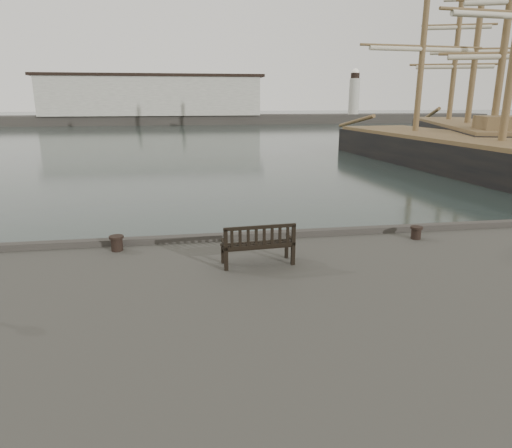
{
  "coord_description": "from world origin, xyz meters",
  "views": [
    {
      "loc": [
        -2.18,
        -13.11,
        5.64
      ],
      "look_at": [
        -0.14,
        -0.5,
        2.1
      ],
      "focal_mm": 32.0,
      "sensor_mm": 36.0,
      "label": 1
    }
  ],
  "objects": [
    {
      "name": "ground",
      "position": [
        0.0,
        0.0,
        0.0
      ],
      "size": [
        400.0,
        400.0,
        0.0
      ],
      "primitive_type": "plane",
      "color": "black",
      "rests_on": "ground"
    },
    {
      "name": "tall_ship_far",
      "position": [
        29.12,
        34.0,
        0.89
      ],
      "size": [
        16.79,
        32.18,
        27.17
      ],
      "rotation": [
        0.0,
        0.0,
        -0.33
      ],
      "color": "black",
      "rests_on": "ground"
    },
    {
      "name": "breakwater",
      "position": [
        -4.56,
        92.0,
        4.3
      ],
      "size": [
        140.0,
        9.5,
        12.2
      ],
      "color": "#383530",
      "rests_on": "ground"
    },
    {
      "name": "tall_ship_main",
      "position": [
        20.89,
        17.21,
        0.75
      ],
      "size": [
        11.38,
        39.64,
        29.31
      ],
      "rotation": [
        0.0,
        0.0,
        0.09
      ],
      "color": "black",
      "rests_on": "ground"
    },
    {
      "name": "bollard_right",
      "position": [
        4.64,
        -0.98,
        1.75
      ],
      "size": [
        0.43,
        0.43,
        0.38
      ],
      "primitive_type": "cylinder",
      "rotation": [
        0.0,
        0.0,
        0.22
      ],
      "color": "black",
      "rests_on": "quay"
    },
    {
      "name": "bench",
      "position": [
        -0.39,
        -2.37,
        1.89
      ],
      "size": [
        1.86,
        0.76,
        1.04
      ],
      "rotation": [
        0.0,
        0.0,
        0.08
      ],
      "color": "black",
      "rests_on": "quay"
    },
    {
      "name": "bollard_left",
      "position": [
        -4.06,
        -0.68,
        1.77
      ],
      "size": [
        0.5,
        0.5,
        0.42
      ],
      "primitive_type": "cylinder",
      "rotation": [
        0.0,
        0.0,
        -0.31
      ],
      "color": "black",
      "rests_on": "quay"
    }
  ]
}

